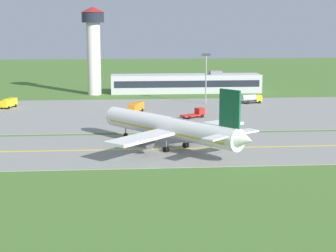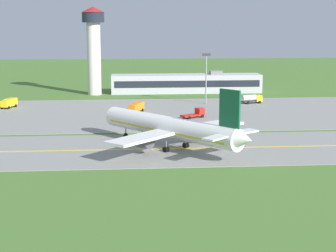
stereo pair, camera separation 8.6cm
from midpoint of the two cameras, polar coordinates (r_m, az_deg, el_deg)
ground_plane at (r=107.26m, az=-1.16°, el=-2.38°), size 500.00×500.00×0.00m
taxiway_strip at (r=107.25m, az=-1.16°, el=-2.35°), size 240.00×28.00×0.10m
apron_pad at (r=149.17m, az=1.69°, el=1.36°), size 140.00×52.00×0.10m
taxiway_centreline at (r=107.23m, az=-1.16°, el=-2.32°), size 220.00×0.60×0.01m
airplane_lead at (r=106.80m, az=0.29°, el=-0.17°), size 29.37×33.21×12.70m
service_truck_baggage at (r=162.91m, az=-15.75°, el=2.29°), size 3.80×6.34×2.60m
service_truck_fuel at (r=141.35m, az=2.86°, el=1.30°), size 6.54×5.06×2.59m
service_truck_catering at (r=149.58m, az=-3.22°, el=1.95°), size 4.47×6.29×2.60m
service_truck_pushback at (r=167.01m, az=8.47°, el=2.77°), size 6.33×3.56×2.65m
terminal_building at (r=190.60m, az=1.89°, el=4.33°), size 50.23×8.65×7.29m
control_tower at (r=185.64m, az=-7.51°, el=8.38°), size 7.60×7.60×28.33m
apron_light_mast at (r=163.68m, az=3.89°, el=5.45°), size 2.40×0.50×14.70m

